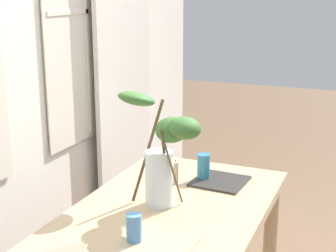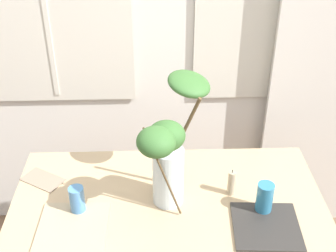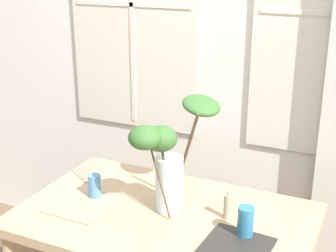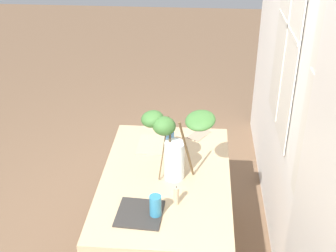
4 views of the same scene
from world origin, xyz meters
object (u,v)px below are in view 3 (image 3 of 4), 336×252
object	(u,v)px
drinking_glass_blue_left	(95,187)
pillar_candle	(227,207)
vase_with_branches	(169,156)
plate_square_right	(237,247)
dining_table	(164,236)
drinking_glass_blue_right	(246,222)
plate_square_left	(82,205)

from	to	relation	value
drinking_glass_blue_left	pillar_candle	xyz separation A→B (m)	(0.62, 0.08, -0.00)
vase_with_branches	plate_square_right	xyz separation A→B (m)	(0.37, -0.16, -0.26)
vase_with_branches	pillar_candle	world-z (taller)	vase_with_branches
dining_table	drinking_glass_blue_right	bearing A→B (deg)	-3.77
dining_table	pillar_candle	bearing A→B (deg)	17.53
drinking_glass_blue_right	pillar_candle	distance (m)	0.16
plate_square_right	pillar_candle	size ratio (longest dim) A/B	2.02
dining_table	plate_square_left	bearing A→B (deg)	-165.95
dining_table	pillar_candle	distance (m)	0.32
plate_square_right	pillar_candle	distance (m)	0.23
dining_table	drinking_glass_blue_left	distance (m)	0.40
vase_with_branches	pillar_candle	bearing A→B (deg)	8.54
plate_square_left	plate_square_right	xyz separation A→B (m)	(0.74, -0.02, 0.00)
vase_with_branches	drinking_glass_blue_left	distance (m)	0.42
vase_with_branches	drinking_glass_blue_right	size ratio (longest dim) A/B	3.81
plate_square_right	drinking_glass_blue_left	bearing A→B (deg)	171.09
dining_table	pillar_candle	xyz separation A→B (m)	(0.26, 0.08, 0.17)
plate_square_left	pillar_candle	size ratio (longest dim) A/B	2.12
plate_square_left	pillar_candle	distance (m)	0.66
vase_with_branches	drinking_glass_blue_left	xyz separation A→B (m)	(-0.37, -0.04, -0.21)
plate_square_left	pillar_candle	world-z (taller)	pillar_candle
drinking_glass_blue_left	dining_table	bearing A→B (deg)	0.03
drinking_glass_blue_right	plate_square_right	world-z (taller)	drinking_glass_blue_right
pillar_candle	dining_table	bearing A→B (deg)	-162.47
drinking_glass_blue_right	dining_table	bearing A→B (deg)	176.23
vase_with_branches	drinking_glass_blue_right	distance (m)	0.43
dining_table	plate_square_right	distance (m)	0.41
drinking_glass_blue_right	pillar_candle	size ratio (longest dim) A/B	1.07
drinking_glass_blue_left	plate_square_right	bearing A→B (deg)	-8.91
plate_square_right	drinking_glass_blue_right	bearing A→B (deg)	86.13
dining_table	drinking_glass_blue_right	xyz separation A→B (m)	(0.38, -0.02, 0.18)
drinking_glass_blue_left	drinking_glass_blue_right	xyz separation A→B (m)	(0.74, -0.02, 0.01)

